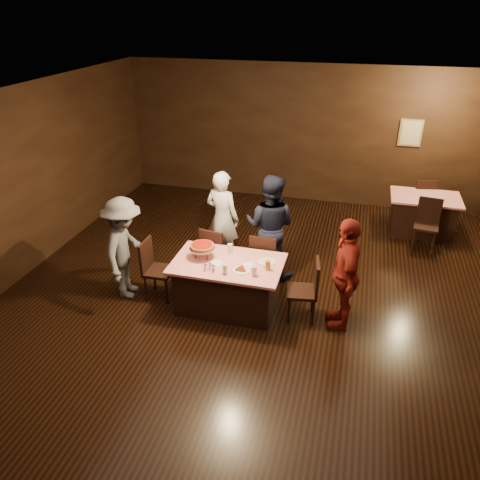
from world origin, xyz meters
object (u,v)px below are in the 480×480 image
chair_end_left (159,270)px  diner_red_shirt (345,274)px  chair_end_right (302,290)px  diner_white_jacket (222,218)px  chair_far_right (265,259)px  chair_back_near (426,225)px  back_table (422,215)px  glass_back (230,248)px  pizza_stand (202,246)px  plate_empty (267,262)px  chair_far_left (217,253)px  glass_front_left (225,269)px  diner_grey_knit (125,248)px  glass_front_right (254,271)px  glass_amber (268,265)px  main_table (228,285)px  diner_navy_hoodie (270,226)px  chair_back_far (421,199)px

chair_end_left → diner_red_shirt: 2.79m
chair_end_right → diner_white_jacket: bearing=-138.0°
chair_far_right → chair_back_near: bearing=-141.0°
diner_white_jacket → diner_red_shirt: diner_white_jacket is taller
back_table → glass_back: glass_back is taller
pizza_stand → plate_empty: bearing=6.0°
back_table → glass_back: bearing=-134.4°
chair_far_left → glass_front_left: (0.45, -1.05, 0.37)m
diner_grey_knit → glass_front_left: (1.65, -0.24, 0.03)m
chair_back_near → chair_far_right: bearing=-135.1°
diner_red_shirt → glass_front_right: 1.25m
chair_back_near → glass_front_left: chair_back_near is taller
chair_far_right → diner_grey_knit: (-2.00, -0.81, 0.34)m
glass_amber → glass_front_right: bearing=-126.9°
plate_empty → diner_grey_knit: bearing=-174.4°
chair_far_right → plate_empty: chair_far_right is taller
main_table → pizza_stand: bearing=172.9°
diner_white_jacket → diner_red_shirt: size_ratio=1.02×
chair_end_left → chair_far_right: bearing=-64.6°
back_table → glass_back: size_ratio=9.29×
diner_navy_hoodie → diner_grey_knit: diner_navy_hoodie is taller
glass_front_left → chair_end_left: bearing=165.4°
back_table → diner_navy_hoodie: diner_navy_hoodie is taller
chair_far_right → diner_red_shirt: bearing=152.0°
chair_far_right → glass_amber: bearing=106.0°
diner_red_shirt → pizza_stand: bearing=-100.4°
main_table → glass_front_left: glass_front_left is taller
glass_front_left → glass_back: bearing=99.5°
chair_back_far → glass_amber: size_ratio=6.79×
back_table → diner_white_jacket: bearing=-148.6°
main_table → chair_back_far: bearing=53.2°
chair_end_right → diner_white_jacket: 2.07m
chair_end_right → glass_front_left: (-1.05, -0.30, 0.37)m
diner_red_shirt → glass_back: size_ratio=11.82×
chair_end_right → diner_white_jacket: (-1.57, 1.29, 0.37)m
plate_empty → glass_front_right: size_ratio=1.79×
diner_red_shirt → chair_end_right: bearing=-97.5°
chair_end_right → glass_amber: size_ratio=6.79×
main_table → diner_grey_knit: (-1.60, -0.06, 0.43)m
plate_empty → glass_amber: size_ratio=1.79×
chair_far_left → diner_grey_knit: bearing=45.9°
chair_far_right → glass_back: (-0.45, -0.45, 0.37)m
chair_back_far → glass_front_right: bearing=46.8°
chair_end_right → pizza_stand: (-1.50, 0.05, 0.48)m
diner_white_jacket → diner_grey_knit: bearing=64.4°
chair_end_left → diner_white_jacket: (0.63, 1.29, 0.37)m
chair_far_right → plate_empty: size_ratio=3.80×
diner_red_shirt → glass_front_left: 1.65m
main_table → diner_white_jacket: diner_white_jacket is taller
chair_far_left → diner_red_shirt: bearing=172.4°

